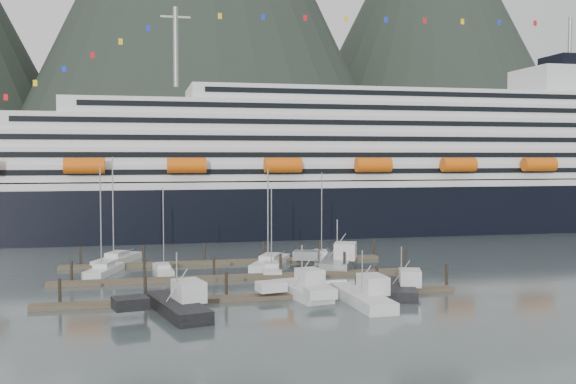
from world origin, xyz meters
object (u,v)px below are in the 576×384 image
sailboat_b (163,270)px  trawler_e (336,261)px  sailboat_e (117,260)px  trawler_b (301,289)px  sailboat_d (270,263)px  sailboat_a (104,271)px  trawler_a (176,305)px  cruise_ship (363,175)px  sailboat_c (271,270)px  trawler_d (400,287)px  sailboat_g (321,257)px  trawler_c (361,296)px

sailboat_b → trawler_e: 24.68m
sailboat_e → trawler_b: sailboat_e is taller
sailboat_d → trawler_b: bearing=-155.8°
sailboat_a → trawler_a: (8.37, -25.73, 0.45)m
trawler_a → trawler_e: 34.04m
sailboat_b → trawler_a: 24.60m
sailboat_b → cruise_ship: bearing=-48.0°
cruise_ship → sailboat_c: (-29.79, -48.22, -11.63)m
trawler_a → trawler_d: size_ratio=1.22×
sailboat_b → trawler_e: sailboat_b is taller
trawler_b → trawler_d: trawler_b is taller
cruise_ship → trawler_e: 51.36m
sailboat_d → trawler_d: 25.45m
sailboat_a → trawler_a: bearing=-144.2°
sailboat_a → sailboat_g: (32.49, 6.02, -0.03)m
sailboat_a → sailboat_c: (22.61, -3.97, -0.03)m
sailboat_g → trawler_b: sailboat_g is taller
sailboat_c → sailboat_d: sailboat_d is taller
sailboat_d → trawler_e: 9.69m
sailboat_g → sailboat_a: bearing=111.2°
sailboat_c → trawler_b: bearing=-170.4°
trawler_d → trawler_e: trawler_e is taller
sailboat_d → trawler_c: 27.19m
sailboat_e → trawler_b: size_ratio=1.57×
trawler_c → trawler_d: bearing=-60.3°
sailboat_c → trawler_e: sailboat_c is taller
sailboat_e → sailboat_g: sailboat_e is taller
sailboat_b → sailboat_g: size_ratio=0.86×
trawler_b → sailboat_d: bearing=-13.1°
cruise_ship → sailboat_e: (-50.93, -34.95, -11.58)m
trawler_a → trawler_e: bearing=-59.6°
cruise_ship → trawler_a: cruise_ship is taller
sailboat_d → trawler_a: size_ratio=1.14×
trawler_d → cruise_ship: bearing=3.0°
trawler_d → sailboat_a: bearing=76.3°
trawler_b → sailboat_c: bearing=-10.5°
cruise_ship → trawler_a: (-44.03, -69.98, -11.15)m
trawler_b → trawler_e: 20.84m
trawler_b → sailboat_a: bearing=36.9°
sailboat_e → trawler_e: sailboat_e is taller
sailboat_a → trawler_b: (22.91, -20.27, 0.41)m
sailboat_b → trawler_c: sailboat_b is taller
sailboat_d → trawler_b: (-0.59, -21.69, 0.41)m
sailboat_c → trawler_d: sailboat_c is taller
sailboat_b → sailboat_e: sailboat_e is taller
sailboat_g → trawler_e: 7.88m
cruise_ship → trawler_e: cruise_ship is taller
trawler_c → trawler_a: bearing=88.8°
sailboat_d → sailboat_e: (-22.04, 7.89, 0.02)m
trawler_b → trawler_c: 7.49m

